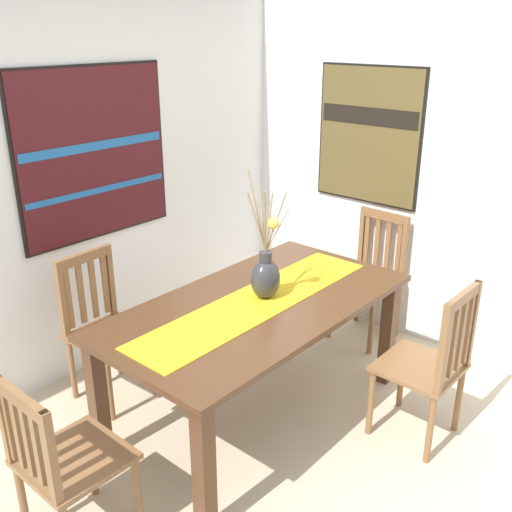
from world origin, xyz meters
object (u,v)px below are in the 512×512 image
(painting_on_side_wall, at_px, (369,135))
(chair_3, at_px, (371,275))
(centerpiece_vase, at_px, (266,274))
(chair_1, at_px, (104,325))
(chair_0, at_px, (62,460))
(dining_table, at_px, (258,319))
(painting_on_back_wall, at_px, (94,154))
(chair_2, at_px, (430,363))

(painting_on_side_wall, bearing_deg, chair_3, -132.35)
(centerpiece_vase, height_order, chair_1, centerpiece_vase)
(chair_3, bearing_deg, centerpiece_vase, -178.95)
(centerpiece_vase, xyz_separation_m, painting_on_side_wall, (1.43, 0.23, 0.55))
(chair_1, bearing_deg, painting_on_side_wall, -18.41)
(chair_1, distance_m, chair_3, 1.94)
(chair_0, bearing_deg, dining_table, -1.05)
(painting_on_back_wall, relative_size, painting_on_side_wall, 1.11)
(painting_on_back_wall, bearing_deg, chair_2, -73.81)
(dining_table, xyz_separation_m, chair_0, (-1.26, 0.02, -0.18))
(chair_3, bearing_deg, painting_on_side_wall, 47.65)
(painting_on_back_wall, bearing_deg, centerpiece_vase, -80.33)
(dining_table, distance_m, painting_on_side_wall, 1.72)
(dining_table, relative_size, painting_on_side_wall, 1.85)
(painting_on_side_wall, bearing_deg, dining_table, -171.17)
(chair_2, relative_size, painting_on_back_wall, 0.87)
(painting_on_side_wall, bearing_deg, chair_0, -175.65)
(dining_table, height_order, chair_2, chair_2)
(dining_table, relative_size, chair_1, 1.96)
(chair_2, bearing_deg, chair_3, 45.70)
(chair_1, xyz_separation_m, painting_on_back_wall, (0.29, 0.36, 0.97))
(chair_3, bearing_deg, dining_table, -178.94)
(chair_0, relative_size, chair_3, 0.93)
(chair_3, distance_m, painting_on_back_wall, 2.12)
(painting_on_back_wall, height_order, painting_on_side_wall, painting_on_back_wall)
(painting_on_back_wall, distance_m, painting_on_side_wall, 1.92)
(chair_0, height_order, chair_3, chair_3)
(centerpiece_vase, bearing_deg, chair_0, 179.08)
(dining_table, bearing_deg, chair_1, 116.24)
(chair_1, bearing_deg, chair_3, -26.07)
(dining_table, height_order, chair_0, chair_0)
(chair_2, bearing_deg, centerpiece_vase, 114.96)
(centerpiece_vase, xyz_separation_m, painting_on_back_wall, (-0.21, 1.23, 0.54))
(chair_0, xyz_separation_m, chair_2, (1.72, -0.86, 0.02))
(painting_on_back_wall, xyz_separation_m, painting_on_side_wall, (1.64, -1.00, 0.01))
(chair_0, xyz_separation_m, chair_1, (0.83, 0.85, 0.01))
(dining_table, distance_m, chair_1, 0.99)
(dining_table, bearing_deg, chair_3, 1.06)
(painting_on_side_wall, bearing_deg, painting_on_back_wall, 148.56)
(dining_table, xyz_separation_m, chair_3, (1.31, 0.02, -0.17))
(centerpiece_vase, relative_size, painting_on_back_wall, 0.67)
(chair_0, xyz_separation_m, painting_on_side_wall, (2.76, 0.21, 0.99))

